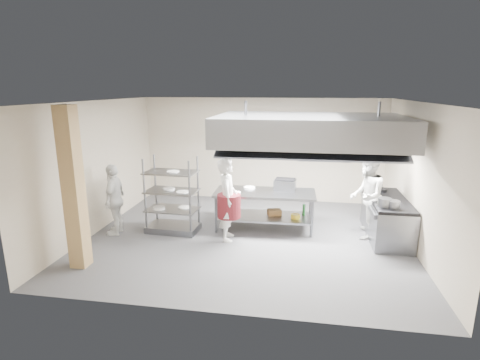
% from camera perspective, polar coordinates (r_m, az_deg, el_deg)
% --- Properties ---
extents(floor, '(7.00, 7.00, 0.00)m').
position_cam_1_polar(floor, '(8.57, 1.08, -8.61)').
color(floor, '#39393B').
rests_on(floor, ground).
extents(ceiling, '(7.00, 7.00, 0.00)m').
position_cam_1_polar(ceiling, '(7.92, 1.18, 11.87)').
color(ceiling, silver).
rests_on(ceiling, wall_back).
extents(wall_back, '(7.00, 0.00, 7.00)m').
position_cam_1_polar(wall_back, '(11.04, 3.36, 4.60)').
color(wall_back, '#B5A690').
rests_on(wall_back, ground).
extents(wall_left, '(0.00, 6.00, 6.00)m').
position_cam_1_polar(wall_left, '(9.27, -20.83, 1.91)').
color(wall_left, '#B5A690').
rests_on(wall_left, ground).
extents(wall_right, '(0.00, 6.00, 6.00)m').
position_cam_1_polar(wall_right, '(8.38, 25.55, 0.25)').
color(wall_right, '#B5A690').
rests_on(wall_right, ground).
extents(column, '(0.30, 0.30, 3.00)m').
position_cam_1_polar(column, '(7.39, -24.04, -1.28)').
color(column, tan).
rests_on(column, floor).
extents(exhaust_hood, '(4.00, 2.50, 0.60)m').
position_cam_1_polar(exhaust_hood, '(8.28, 10.58, 7.57)').
color(exhaust_hood, gray).
rests_on(exhaust_hood, ceiling).
extents(hood_strip_a, '(1.60, 0.12, 0.04)m').
position_cam_1_polar(hood_strip_a, '(8.35, 4.27, 5.60)').
color(hood_strip_a, white).
rests_on(hood_strip_a, exhaust_hood).
extents(hood_strip_b, '(1.60, 0.12, 0.04)m').
position_cam_1_polar(hood_strip_b, '(8.39, 16.65, 5.10)').
color(hood_strip_b, white).
rests_on(hood_strip_b, exhaust_hood).
extents(wall_shelf, '(1.50, 0.28, 0.04)m').
position_cam_1_polar(wall_shelf, '(10.84, 12.80, 4.11)').
color(wall_shelf, gray).
rests_on(wall_shelf, wall_back).
extents(island, '(2.36, 1.03, 0.91)m').
position_cam_1_polar(island, '(8.92, 3.75, -4.60)').
color(island, gray).
rests_on(island, floor).
extents(island_worktop, '(2.36, 1.03, 0.06)m').
position_cam_1_polar(island_worktop, '(8.79, 3.80, -1.98)').
color(island_worktop, gray).
rests_on(island_worktop, island).
extents(island_undershelf, '(2.17, 0.93, 0.04)m').
position_cam_1_polar(island_undershelf, '(8.97, 3.74, -5.54)').
color(island_undershelf, slate).
rests_on(island_undershelf, island).
extents(pass_rack, '(1.20, 0.74, 1.75)m').
position_cam_1_polar(pass_rack, '(8.75, -10.32, -2.26)').
color(pass_rack, slate).
rests_on(pass_rack, floor).
extents(cooking_range, '(0.80, 2.00, 0.84)m').
position_cam_1_polar(cooking_range, '(9.03, 21.41, -5.57)').
color(cooking_range, slate).
rests_on(cooking_range, floor).
extents(range_top, '(0.78, 1.96, 0.06)m').
position_cam_1_polar(range_top, '(8.90, 21.66, -2.83)').
color(range_top, black).
rests_on(range_top, cooking_range).
extents(chef_head, '(0.53, 0.73, 1.83)m').
position_cam_1_polar(chef_head, '(8.14, -1.93, -3.00)').
color(chef_head, silver).
rests_on(chef_head, floor).
extents(chef_line, '(0.88, 1.04, 1.89)m').
position_cam_1_polar(chef_line, '(8.73, 18.70, -2.36)').
color(chef_line, silver).
rests_on(chef_line, floor).
extents(chef_plating, '(0.51, 1.00, 1.63)m').
position_cam_1_polar(chef_plating, '(8.96, -18.55, -2.81)').
color(chef_plating, white).
rests_on(chef_plating, floor).
extents(griddle, '(0.53, 0.43, 0.25)m').
position_cam_1_polar(griddle, '(8.96, 6.87, -0.73)').
color(griddle, slate).
rests_on(griddle, island_worktop).
extents(wicker_basket, '(0.36, 0.30, 0.14)m').
position_cam_1_polar(wicker_basket, '(8.99, 5.26, -4.91)').
color(wicker_basket, brown).
rests_on(wicker_basket, island_undershelf).
extents(stockpot, '(0.27, 0.27, 0.19)m').
position_cam_1_polar(stockpot, '(8.22, 21.18, -3.23)').
color(stockpot, slate).
rests_on(stockpot, range_top).
extents(plate_stack, '(0.28, 0.28, 0.05)m').
position_cam_1_polar(plate_stack, '(8.85, -10.24, -4.22)').
color(plate_stack, white).
rests_on(plate_stack, pass_rack).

